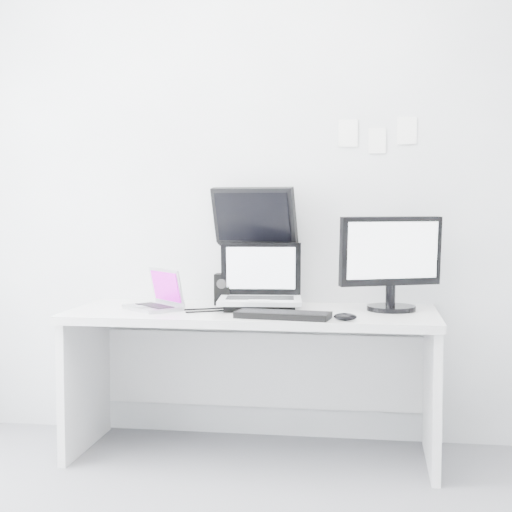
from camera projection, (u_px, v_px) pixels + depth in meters
The scene contains 12 objects.
back_wall at pixel (263, 186), 4.08m from camera, with size 3.60×3.60×0.00m, color silver.
desk at pixel (253, 383), 3.80m from camera, with size 1.80×0.70×0.73m, color silver.
macbook at pixel (152, 288), 3.80m from camera, with size 0.28×0.21×0.21m, color #A7A7AC.
speaker at pixel (223, 289), 3.98m from camera, with size 0.08×0.08×0.16m, color black.
dell_laptop at pixel (260, 276), 3.79m from camera, with size 0.41×0.32×0.34m, color silver.
rear_monitor at pixel (256, 244), 4.05m from camera, with size 0.46×0.17×0.63m, color black.
samsung_monitor at pixel (392, 262), 3.76m from camera, with size 0.52×0.24×0.48m, color black.
keyboard at pixel (283, 315), 3.53m from camera, with size 0.43×0.15×0.03m, color black.
mouse at pixel (345, 317), 3.45m from camera, with size 0.11×0.07×0.04m, color black.
wall_note_0 at pixel (348, 133), 3.99m from camera, with size 0.10×0.00×0.14m, color white.
wall_note_1 at pixel (377, 141), 3.97m from camera, with size 0.09×0.00×0.13m, color white.
wall_note_2 at pixel (407, 130), 3.94m from camera, with size 0.10×0.00×0.14m, color white.
Camera 1 is at (0.57, -2.46, 1.26)m, focal length 53.91 mm.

